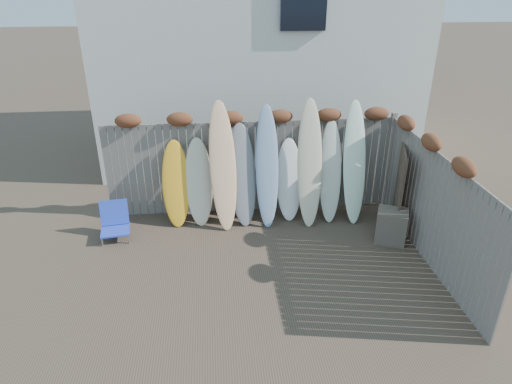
{
  "coord_description": "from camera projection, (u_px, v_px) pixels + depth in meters",
  "views": [
    {
      "loc": [
        -0.75,
        -6.45,
        4.76
      ],
      "look_at": [
        0.0,
        1.2,
        1.0
      ],
      "focal_mm": 32.0,
      "sensor_mm": 36.0,
      "label": 1
    }
  ],
  "objects": [
    {
      "name": "surfboard_2",
      "position": [
        223.0,
        166.0,
        9.03
      ],
      "size": [
        0.6,
        0.91,
        2.49
      ],
      "primitive_type": "ellipsoid",
      "rotation": [
        -0.31,
        0.0,
        0.09
      ],
      "color": "#FFD48B",
      "rests_on": "ground"
    },
    {
      "name": "surfboard_3",
      "position": [
        242.0,
        175.0,
        9.22
      ],
      "size": [
        0.62,
        0.77,
        2.03
      ],
      "primitive_type": "ellipsoid",
      "rotation": [
        -0.31,
        0.0,
        0.1
      ],
      "color": "slate",
      "rests_on": "ground"
    },
    {
      "name": "house",
      "position": [
        255.0,
        33.0,
        12.37
      ],
      "size": [
        8.5,
        5.5,
        6.33
      ],
      "color": "silver",
      "rests_on": "ground"
    },
    {
      "name": "surfboard_7",
      "position": [
        330.0,
        171.0,
        9.37
      ],
      "size": [
        0.52,
        0.77,
        2.05
      ],
      "primitive_type": "ellipsoid",
      "rotation": [
        -0.31,
        0.0,
        -0.1
      ],
      "color": "silver",
      "rests_on": "ground"
    },
    {
      "name": "surfboard_5",
      "position": [
        289.0,
        180.0,
        9.45
      ],
      "size": [
        0.55,
        0.62,
        1.67
      ],
      "primitive_type": "ellipsoid",
      "rotation": [
        -0.31,
        0.0,
        -0.04
      ],
      "color": "white",
      "rests_on": "ground"
    },
    {
      "name": "ground",
      "position": [
        263.0,
        274.0,
        7.92
      ],
      "size": [
        80.0,
        80.0,
        0.0
      ],
      "primitive_type": "plane",
      "color": "#493A2D"
    },
    {
      "name": "surfboard_4",
      "position": [
        267.0,
        167.0,
        9.15
      ],
      "size": [
        0.49,
        0.85,
        2.39
      ],
      "primitive_type": "ellipsoid",
      "rotation": [
        -0.31,
        0.0,
        -0.04
      ],
      "color": "#7F97BB",
      "rests_on": "ground"
    },
    {
      "name": "beach_chair",
      "position": [
        115.0,
        222.0,
        8.9
      ],
      "size": [
        0.6,
        0.63,
        0.71
      ],
      "color": "blue",
      "rests_on": "ground"
    },
    {
      "name": "lattice_panel",
      "position": [
        399.0,
        189.0,
        9.03
      ],
      "size": [
        0.4,
        1.08,
        1.68
      ],
      "primitive_type": "cube",
      "rotation": [
        0.0,
        0.0,
        -0.32
      ],
      "color": "#45382A",
      "rests_on": "ground"
    },
    {
      "name": "wooden_crate",
      "position": [
        391.0,
        226.0,
        8.75
      ],
      "size": [
        0.7,
        0.65,
        0.65
      ],
      "primitive_type": "cube",
      "rotation": [
        0.0,
        0.0,
        -0.4
      ],
      "color": "brown",
      "rests_on": "ground"
    },
    {
      "name": "surfboard_8",
      "position": [
        354.0,
        163.0,
        9.28
      ],
      "size": [
        0.51,
        0.87,
        2.43
      ],
      "primitive_type": "ellipsoid",
      "rotation": [
        -0.31,
        0.0,
        -0.06
      ],
      "color": "white",
      "rests_on": "ground"
    },
    {
      "name": "surfboard_6",
      "position": [
        310.0,
        164.0,
        9.16
      ],
      "size": [
        0.56,
        0.91,
        2.49
      ],
      "primitive_type": "ellipsoid",
      "rotation": [
        -0.31,
        0.0,
        -0.08
      ],
      "color": "beige",
      "rests_on": "ground"
    },
    {
      "name": "surfboard_1",
      "position": [
        199.0,
        182.0,
        9.25
      ],
      "size": [
        0.56,
        0.65,
        1.75
      ],
      "primitive_type": "ellipsoid",
      "rotation": [
        -0.31,
        0.0,
        0.04
      ],
      "color": "beige",
      "rests_on": "ground"
    },
    {
      "name": "surfboard_0",
      "position": [
        176.0,
        184.0,
        9.21
      ],
      "size": [
        0.55,
        0.62,
        1.72
      ],
      "primitive_type": "ellipsoid",
      "rotation": [
        -0.31,
        0.0,
        -0.0
      ],
      "color": "#F9AB1E",
      "rests_on": "ground"
    },
    {
      "name": "back_fence",
      "position": [
        253.0,
        159.0,
        9.55
      ],
      "size": [
        6.05,
        0.28,
        2.24
      ],
      "color": "slate",
      "rests_on": "ground"
    },
    {
      "name": "right_fence",
      "position": [
        433.0,
        201.0,
        7.91
      ],
      "size": [
        0.28,
        4.4,
        2.24
      ],
      "color": "slate",
      "rests_on": "ground"
    }
  ]
}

